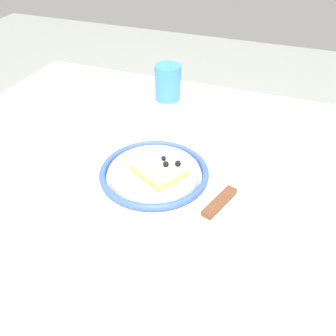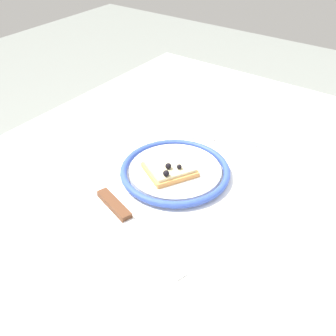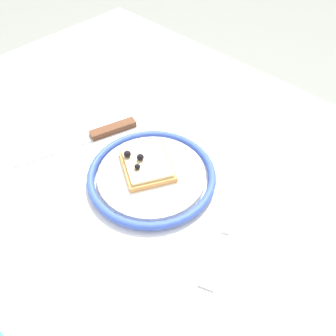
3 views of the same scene
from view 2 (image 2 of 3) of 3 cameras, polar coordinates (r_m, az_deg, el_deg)
dining_table at (r=0.83m, az=1.46°, el=-6.50°), size 1.09×0.85×0.72m
plate at (r=0.79m, az=1.01°, el=-0.45°), size 0.22×0.22×0.02m
pizza_slice_near at (r=0.77m, az=0.07°, el=-0.23°), size 0.12×0.11×0.03m
knife at (r=0.70m, az=-6.27°, el=-6.68°), size 0.09×0.23×0.01m
fork at (r=0.90m, az=6.20°, el=4.02°), size 0.09×0.19×0.00m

